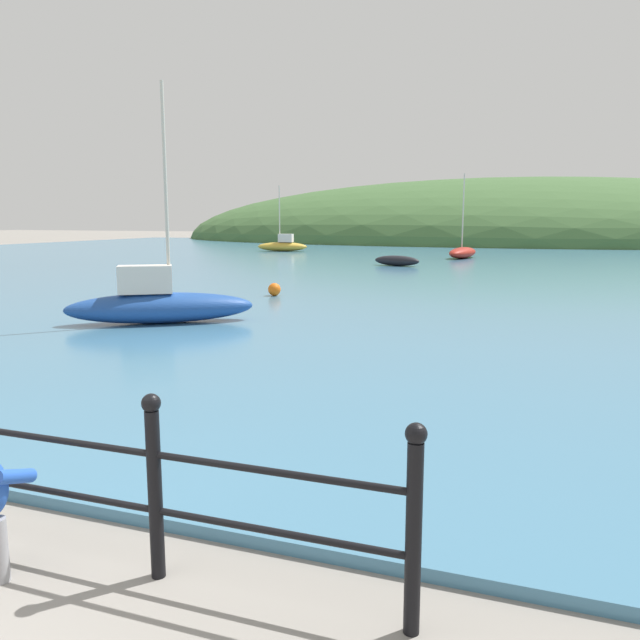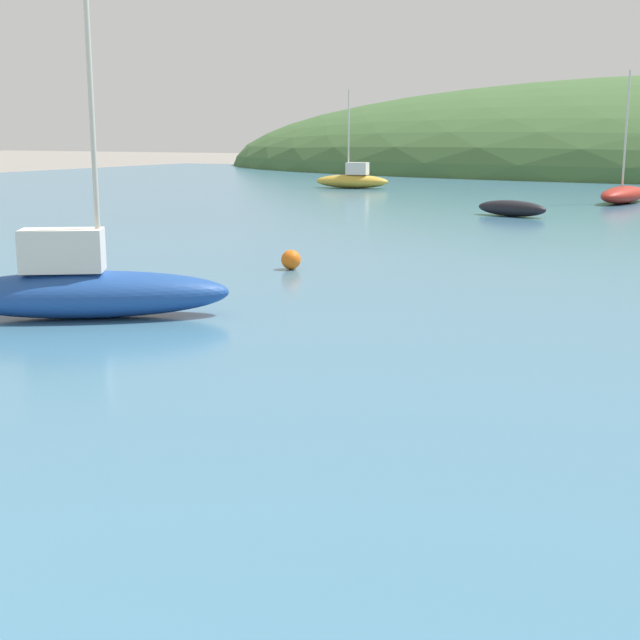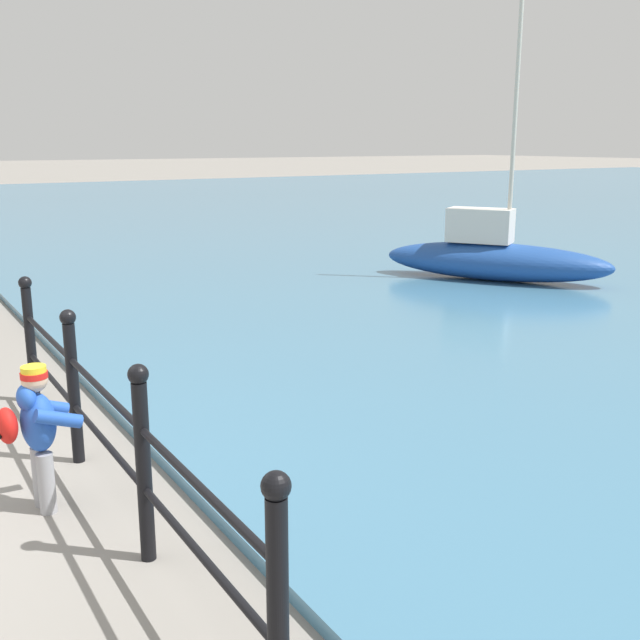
{
  "view_description": "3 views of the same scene",
  "coord_description": "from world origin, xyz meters",
  "px_view_note": "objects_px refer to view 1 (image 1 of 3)",
  "views": [
    {
      "loc": [
        3.52,
        -1.61,
        2.26
      ],
      "look_at": [
        0.81,
        5.98,
        0.95
      ],
      "focal_mm": 35.0,
      "sensor_mm": 36.0,
      "label": 1
    },
    {
      "loc": [
        4.28,
        0.3,
        2.57
      ],
      "look_at": [
        1.09,
        6.51,
        1.1
      ],
      "focal_mm": 50.0,
      "sensor_mm": 36.0,
      "label": 2
    },
    {
      "loc": [
        5.25,
        0.28,
        2.42
      ],
      "look_at": [
        -0.4,
        3.74,
        0.83
      ],
      "focal_mm": 42.0,
      "sensor_mm": 36.0,
      "label": 3
    }
  ],
  "objects_px": {
    "boat_blue_hull": "(159,304)",
    "boat_nearest_quay": "(463,252)",
    "boat_white_sailboat": "(397,261)",
    "boat_green_fishing": "(283,245)",
    "mooring_buoy": "(274,289)"
  },
  "relations": [
    {
      "from": "boat_blue_hull",
      "to": "boat_green_fishing",
      "type": "relative_size",
      "value": 1.12
    },
    {
      "from": "boat_nearest_quay",
      "to": "boat_white_sailboat",
      "type": "distance_m",
      "value": 7.24
    },
    {
      "from": "boat_nearest_quay",
      "to": "boat_blue_hull",
      "type": "bearing_deg",
      "value": -97.66
    },
    {
      "from": "boat_blue_hull",
      "to": "boat_white_sailboat",
      "type": "relative_size",
      "value": 2.04
    },
    {
      "from": "boat_blue_hull",
      "to": "boat_nearest_quay",
      "type": "distance_m",
      "value": 24.65
    },
    {
      "from": "boat_blue_hull",
      "to": "boat_nearest_quay",
      "type": "height_order",
      "value": "boat_blue_hull"
    },
    {
      "from": "boat_nearest_quay",
      "to": "boat_green_fishing",
      "type": "height_order",
      "value": "boat_nearest_quay"
    },
    {
      "from": "boat_blue_hull",
      "to": "boat_white_sailboat",
      "type": "bearing_deg",
      "value": 86.37
    },
    {
      "from": "boat_blue_hull",
      "to": "boat_green_fishing",
      "type": "distance_m",
      "value": 29.43
    },
    {
      "from": "boat_nearest_quay",
      "to": "boat_white_sailboat",
      "type": "height_order",
      "value": "boat_nearest_quay"
    },
    {
      "from": "mooring_buoy",
      "to": "boat_nearest_quay",
      "type": "bearing_deg",
      "value": 81.44
    },
    {
      "from": "boat_green_fishing",
      "to": "mooring_buoy",
      "type": "distance_m",
      "value": 24.76
    },
    {
      "from": "boat_white_sailboat",
      "to": "boat_green_fishing",
      "type": "xyz_separation_m",
      "value": [
        -10.21,
        10.46,
        0.15
      ]
    },
    {
      "from": "boat_white_sailboat",
      "to": "mooring_buoy",
      "type": "height_order",
      "value": "boat_white_sailboat"
    },
    {
      "from": "boat_blue_hull",
      "to": "boat_nearest_quay",
      "type": "xyz_separation_m",
      "value": [
        3.29,
        24.43,
        -0.09
      ]
    }
  ]
}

